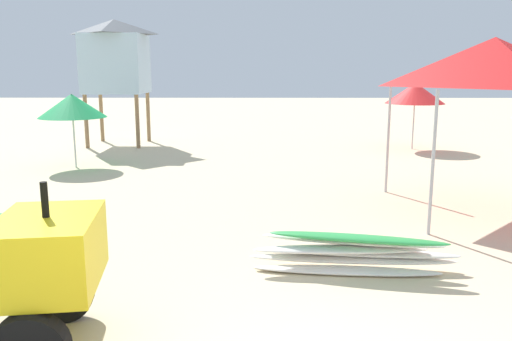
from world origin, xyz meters
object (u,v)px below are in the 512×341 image
surfboard_pile (351,252)px  beach_umbrella_mid (72,106)px  popup_canopy (494,62)px  beach_umbrella_left (415,93)px  lifeguard_tower (115,56)px

surfboard_pile → beach_umbrella_mid: (-5.66, 6.66, 1.29)m
popup_canopy → beach_umbrella_mid: popup_canopy is taller
surfboard_pile → beach_umbrella_mid: bearing=130.4°
popup_canopy → beach_umbrella_left: (0.79, 6.93, -0.83)m
surfboard_pile → beach_umbrella_left: 10.39m
surfboard_pile → beach_umbrella_mid: beach_umbrella_mid is taller
surfboard_pile → popup_canopy: (2.72, 2.74, 2.28)m
beach_umbrella_left → surfboard_pile: bearing=-109.9°
lifeguard_tower → beach_umbrella_left: 9.22m
popup_canopy → beach_umbrella_mid: bearing=155.0°
popup_canopy → beach_umbrella_mid: 9.30m
beach_umbrella_mid → popup_canopy: bearing=-25.0°
lifeguard_tower → beach_umbrella_mid: (-0.06, -3.89, -1.25)m
beach_umbrella_left → beach_umbrella_mid: (-9.17, -3.02, -0.16)m
popup_canopy → beach_umbrella_mid: size_ratio=1.62×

